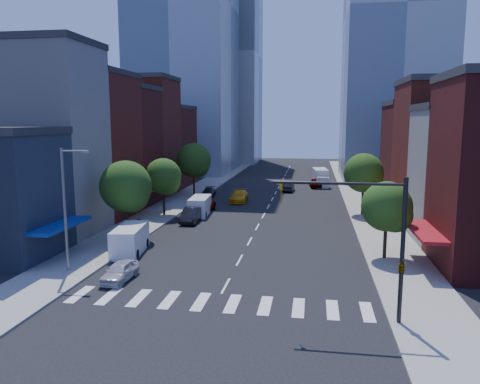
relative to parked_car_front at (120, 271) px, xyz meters
The scene contains 33 objects.
ground 7.53m from the parked_car_front, ahead, with size 220.00×220.00×0.00m, color black.
sidewalk_left 40.42m from the parked_car_front, 97.11° to the left, with size 5.00×120.00×0.15m, color gray.
sidewalk_right 44.82m from the parked_car_front, 63.49° to the left, with size 5.00×120.00×0.15m, color gray.
crosswalk 8.07m from the parked_car_front, 21.11° to the right, with size 19.00×3.00×0.01m, color silver.
bldg_left_1 19.95m from the parked_car_front, 138.12° to the left, with size 12.00×8.00×18.00m, color #B9B5AB.
bldg_left_2 25.70m from the parked_car_front, 123.23° to the left, with size 12.00×9.00×16.00m, color maroon.
bldg_left_3 32.80m from the parked_car_front, 114.88° to the left, with size 12.00×8.00×15.00m, color #4B1312.
bldg_left_4 40.71m from the parked_car_front, 109.75° to the left, with size 12.00×9.00×17.00m, color maroon.
bldg_left_5 49.35m from the parked_car_front, 105.99° to the left, with size 12.00×10.00×13.00m, color #4B1312.
bldg_right_2 37.95m from the parked_car_front, 40.22° to the left, with size 12.00×10.00×15.00m, color maroon.
bldg_right_3 44.83m from the parked_car_front, 50.12° to the left, with size 12.00×10.00×13.00m, color #4B1312.
tower_nw 79.39m from the parked_car_front, 101.69° to the left, with size 20.00×22.00×70.00m, color #8C99A8.
tower_ne 73.98m from the parked_car_front, 66.12° to the left, with size 18.00×20.00×60.00m, color #9EA5AD.
tower_far_w 99.51m from the parked_car_front, 96.30° to the left, with size 18.00×18.00×56.00m, color #9EA5AD.
traffic_signal 18.32m from the parked_car_front, 14.14° to the right, with size 7.24×2.24×8.00m.
streetlight 6.40m from the parked_car_front, 165.61° to the left, with size 2.25×0.25×9.00m.
tree_left_near 12.41m from the parked_car_front, 109.23° to the left, with size 4.80×4.80×7.30m.
tree_left_mid 22.69m from the parked_car_front, 99.91° to the left, with size 4.20×4.20×6.65m.
tree_left_far 36.52m from the parked_car_front, 96.09° to the left, with size 5.00×5.00×7.75m.
tree_right_near 21.06m from the parked_car_front, 22.74° to the left, with size 4.00×4.00×6.20m.
tree_right_far 32.59m from the parked_car_front, 53.65° to the left, with size 4.60×4.60×7.20m.
parked_car_front is the anchor object (origin of this frame).
parked_car_second 19.35m from the parked_car_front, 90.00° to the left, with size 1.69×4.83×1.59m, color black.
parked_car_third 24.79m from the parked_car_front, 90.74° to the left, with size 2.60×5.63×1.57m, color #999999.
parked_car_rear 36.98m from the parked_car_front, 93.10° to the left, with size 1.79×4.39×1.27m, color black.
cargo_van_near 6.99m from the parked_car_front, 106.49° to the left, with size 2.81×5.57×2.27m.
cargo_van_far 23.24m from the parked_car_front, 89.98° to the left, with size 2.38×5.23×2.18m.
taxi 33.15m from the parked_car_front, 84.50° to the left, with size 2.19×5.40×1.57m, color #E0A10B.
traffic_car_oncoming 44.75m from the parked_car_front, 77.89° to the left, with size 1.47×4.21×1.39m, color black.
traffic_car_far 50.73m from the parked_car_front, 74.41° to the left, with size 1.88×4.68×1.60m, color #999999.
box_truck 52.84m from the parked_car_front, 74.16° to the left, with size 2.85×7.44×2.92m.
pedestrian_near 10.15m from the parked_car_front, 107.20° to the left, with size 0.56×0.37×1.53m, color #999999.
pedestrian_far 11.89m from the parked_car_front, 104.62° to the left, with size 0.85×0.66×1.75m, color #999999.
Camera 1 is at (5.68, -29.79, 11.07)m, focal length 35.00 mm.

